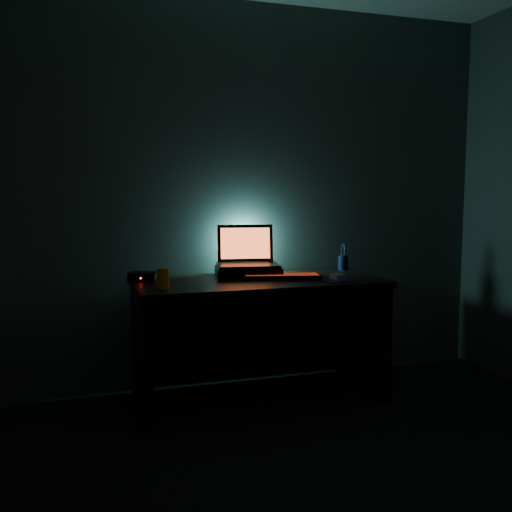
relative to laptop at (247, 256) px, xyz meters
The scene contains 10 objects.
room 1.85m from the laptop, 89.47° to the right, with size 3.50×4.00×2.50m.
desk 0.40m from the laptop, 83.12° to the right, with size 1.50×0.70×0.75m.
riser 0.10m from the laptop, 99.13° to the right, with size 0.40×0.30×0.06m, color black.
laptop is the anchor object (origin of this frame).
keyboard 0.29m from the laptop, 53.95° to the right, with size 0.49×0.25×0.03m.
mousepad 0.60m from the laptop, 38.07° to the right, with size 0.22×0.20×0.00m, color #0D155B.
mouse 0.60m from the laptop, 38.07° to the right, with size 0.06×0.10×0.03m, color gray.
pen_cup 0.70m from the laptop, ahead, with size 0.07×0.07×0.10m, color black.
juice_glass 0.69m from the laptop, 148.37° to the right, with size 0.07×0.07×0.11m, color #FFA80D.
router 0.67m from the laptop, behind, with size 0.19×0.17×0.05m.
Camera 1 is at (-1.04, -1.65, 1.27)m, focal length 40.00 mm.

